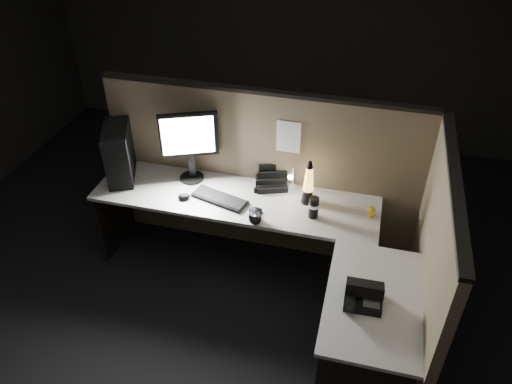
% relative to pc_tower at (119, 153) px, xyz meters
% --- Properties ---
extents(floor, '(6.00, 6.00, 0.00)m').
position_rel_pc_tower_xyz_m(floor, '(1.15, -0.66, -0.96)').
color(floor, black).
rests_on(floor, ground).
extents(room_shell, '(6.00, 6.00, 6.00)m').
position_rel_pc_tower_xyz_m(room_shell, '(1.15, -0.66, 0.66)').
color(room_shell, silver).
rests_on(room_shell, ground).
extents(partition_back, '(2.66, 0.06, 1.50)m').
position_rel_pc_tower_xyz_m(partition_back, '(1.15, 0.27, -0.21)').
color(partition_back, brown).
rests_on(partition_back, ground).
extents(partition_right, '(0.06, 1.66, 1.50)m').
position_rel_pc_tower_xyz_m(partition_right, '(2.48, -0.56, -0.21)').
color(partition_right, brown).
rests_on(partition_right, ground).
extents(desk, '(2.60, 1.60, 0.73)m').
position_rel_pc_tower_xyz_m(desk, '(1.33, -0.40, -0.38)').
color(desk, beige).
rests_on(desk, ground).
extents(pc_tower, '(0.35, 0.48, 0.46)m').
position_rel_pc_tower_xyz_m(pc_tower, '(0.00, 0.00, 0.00)').
color(pc_tower, black).
rests_on(pc_tower, desk).
extents(monitor, '(0.45, 0.23, 0.61)m').
position_rel_pc_tower_xyz_m(monitor, '(0.58, 0.12, 0.14)').
color(monitor, black).
rests_on(monitor, desk).
extents(keyboard, '(0.48, 0.27, 0.02)m').
position_rel_pc_tower_xyz_m(keyboard, '(0.90, -0.12, -0.22)').
color(keyboard, black).
rests_on(keyboard, desk).
extents(mouse, '(0.12, 0.10, 0.04)m').
position_rel_pc_tower_xyz_m(mouse, '(0.62, -0.17, -0.21)').
color(mouse, black).
rests_on(mouse, desk).
extents(clip_lamp, '(0.04, 0.17, 0.22)m').
position_rel_pc_tower_xyz_m(clip_lamp, '(1.43, 0.12, -0.10)').
color(clip_lamp, silver).
rests_on(clip_lamp, desk).
extents(organizer, '(0.31, 0.29, 0.19)m').
position_rel_pc_tower_xyz_m(organizer, '(1.25, 0.18, -0.19)').
color(organizer, black).
rests_on(organizer, desk).
extents(lava_lamp, '(0.10, 0.10, 0.38)m').
position_rel_pc_tower_xyz_m(lava_lamp, '(1.58, 0.03, -0.07)').
color(lava_lamp, black).
rests_on(lava_lamp, desk).
extents(travel_mug, '(0.08, 0.08, 0.18)m').
position_rel_pc_tower_xyz_m(travel_mug, '(1.65, -0.14, -0.14)').
color(travel_mug, black).
rests_on(travel_mug, desk).
extents(steel_mug, '(0.14, 0.14, 0.10)m').
position_rel_pc_tower_xyz_m(steel_mug, '(1.25, -0.32, -0.18)').
color(steel_mug, '#BABAC2').
rests_on(steel_mug, desk).
extents(figurine, '(0.06, 0.06, 0.06)m').
position_rel_pc_tower_xyz_m(figurine, '(2.07, -0.02, -0.17)').
color(figurine, yellow).
rests_on(figurine, desk).
extents(pinned_paper, '(0.19, 0.00, 0.27)m').
position_rel_pc_tower_xyz_m(pinned_paper, '(1.37, 0.24, 0.21)').
color(pinned_paper, white).
rests_on(pinned_paper, partition_back).
extents(desk_phone, '(0.24, 0.25, 0.14)m').
position_rel_pc_tower_xyz_m(desk_phone, '(2.09, -0.89, -0.18)').
color(desk_phone, black).
rests_on(desk_phone, desk).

